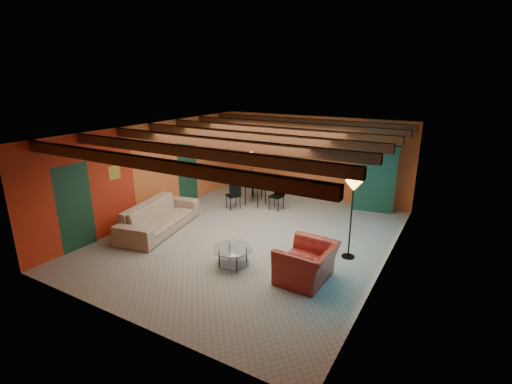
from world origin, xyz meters
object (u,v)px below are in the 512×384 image
Objects in this scene: vase at (255,172)px; potted_plant at (381,138)px; dining_table at (255,190)px; sofa at (159,217)px; armoire at (377,178)px; floor_lamp at (351,220)px; armchair at (307,263)px; coffee_table at (233,257)px.

potted_plant is at bearing 23.92° from vase.
potted_plant is (3.37, 1.50, 1.71)m from dining_table.
armoire reaches higher than sofa.
sofa is 1.44× the size of floor_lamp.
armoire is at bearing 179.86° from armchair.
dining_table is 3.83× the size of potted_plant.
dining_table is 4.20m from floor_lamp.
potted_plant is at bearing 71.22° from coffee_table.
floor_lamp is at bearing 39.19° from coffee_table.
armoire is at bearing -56.81° from sofa.
vase reaches higher than coffee_table.
dining_table is at bearing 0.00° from vase.
potted_plant reaches higher than sofa.
floor_lamp is (3.63, -2.07, 0.42)m from dining_table.
vase reaches higher than dining_table.
armchair is at bearing -107.36° from sofa.
potted_plant is (4.55, 4.54, 1.82)m from sofa.
vase is at bearing -135.48° from armchair.
armoire is at bearing 0.00° from potted_plant.
armoire is 3.58m from floor_lamp.
armoire reaches higher than armchair.
potted_plant is (0.00, 0.00, 1.22)m from armoire.
floor_lamp is (2.03, 1.66, 0.69)m from coffee_table.
vase is at bearing -156.08° from potted_plant.
coffee_table is 0.45× the size of dining_table.
sofa is 3.34m from vase.
dining_table reaches higher than armchair.
dining_table is at bearing -135.48° from armchair.
dining_table reaches higher than sofa.
armchair is 4.72m from dining_table.
armoire is 1.22m from potted_plant.
armoire is (3.37, 1.50, 0.49)m from dining_table.
floor_lamp is at bearing -29.70° from vase.
potted_plant is at bearing 23.92° from dining_table.
dining_table is at bearing -166.65° from armoire.
potted_plant reaches higher than dining_table.
armoire is 1.08× the size of floor_lamp.
coffee_table is (2.78, -0.68, -0.16)m from sofa.
sofa reaches higher than armchair.
vase is at bearing 113.20° from coffee_table.
potted_plant is (1.78, 5.22, 1.98)m from coffee_table.
coffee_table is 4.15m from vase.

